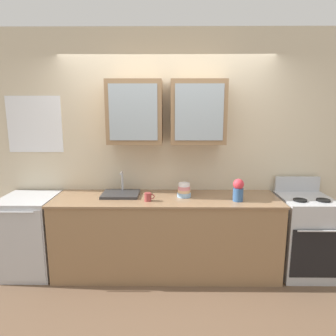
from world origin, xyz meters
The scene contains 9 objects.
ground_plane centered at (0.00, 0.00, 0.00)m, with size 10.00×10.00×0.00m, color brown.
back_wall_unit centered at (0.00, 0.35, 1.48)m, with size 4.82×0.44×2.80m.
counter centered at (0.00, 0.00, 0.45)m, with size 2.54×0.68×0.90m.
stove_range centered at (1.59, 0.00, 0.46)m, with size 0.56×0.66×1.08m.
sink_faucet centered at (-0.53, 0.09, 0.92)m, with size 0.42×0.35×0.26m.
bowl_stack centered at (0.20, 0.04, 0.98)m, with size 0.16×0.16×0.16m.
vase centered at (0.78, -0.12, 1.03)m, with size 0.12×0.12×0.25m.
cup_near_sink centered at (-0.20, -0.13, 0.95)m, with size 0.11×0.08×0.09m.
dishwasher centered at (-1.58, 0.00, 0.45)m, with size 0.58×0.66×0.90m.
Camera 1 is at (0.05, -3.32, 1.90)m, focal length 32.69 mm.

